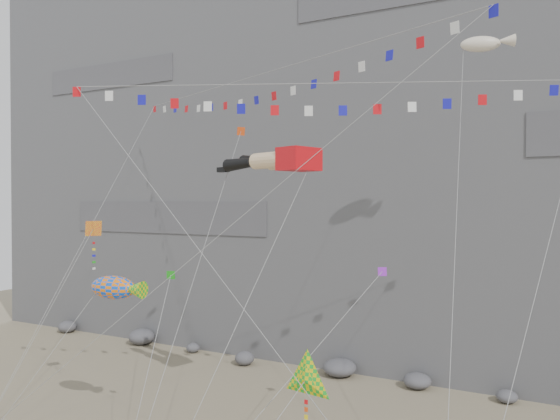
# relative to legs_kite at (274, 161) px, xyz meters

# --- Properties ---
(cliff) EXTENTS (80.00, 28.00, 50.00)m
(cliff) POSITION_rel_legs_kite_xyz_m (-0.45, 26.49, 9.16)
(cliff) COLOR slate
(cliff) RESTS_ON ground
(talus_boulders) EXTENTS (60.00, 3.00, 1.20)m
(talus_boulders) POSITION_rel_legs_kite_xyz_m (-0.45, 11.49, -15.24)
(talus_boulders) COLOR #5E5E63
(talus_boulders) RESTS_ON ground
(legs_kite) EXTENTS (7.36, 15.20, 20.10)m
(legs_kite) POSITION_rel_legs_kite_xyz_m (0.00, 0.00, 0.00)
(legs_kite) COLOR red
(legs_kite) RESTS_ON ground
(flag_banner_upper) EXTENTS (29.98, 18.93, 27.87)m
(flag_banner_upper) POSITION_rel_legs_kite_xyz_m (-2.87, 3.98, 6.20)
(flag_banner_upper) COLOR red
(flag_banner_upper) RESTS_ON ground
(flag_banner_lower) EXTENTS (25.20, 13.81, 22.99)m
(flag_banner_lower) POSITION_rel_legs_kite_xyz_m (3.47, -0.58, 4.01)
(flag_banner_lower) COLOR red
(flag_banner_lower) RESTS_ON ground
(harlequin_kite) EXTENTS (4.79, 6.06, 13.35)m
(harlequin_kite) POSITION_rel_legs_kite_xyz_m (-10.50, -3.75, -4.00)
(harlequin_kite) COLOR red
(harlequin_kite) RESTS_ON ground
(fish_windsock) EXTENTS (7.21, 5.61, 10.99)m
(fish_windsock) POSITION_rel_legs_kite_xyz_m (-8.02, -4.62, -7.27)
(fish_windsock) COLOR orange
(fish_windsock) RESTS_ON ground
(delta_kite) EXTENTS (4.34, 6.45, 9.02)m
(delta_kite) POSITION_rel_legs_kite_xyz_m (5.47, -7.40, -9.71)
(delta_kite) COLOR yellow
(delta_kite) RESTS_ON ground
(blimp_windsock) EXTENTS (3.66, 15.66, 27.05)m
(blimp_windsock) POSITION_rel_legs_kite_xyz_m (10.40, 6.41, 6.91)
(blimp_windsock) COLOR beige
(blimp_windsock) RESTS_ON ground
(small_kite_a) EXTENTS (4.32, 16.35, 24.25)m
(small_kite_a) POSITION_rel_legs_kite_xyz_m (-4.28, 3.08, 2.03)
(small_kite_a) COLOR #E64713
(small_kite_a) RESTS_ON ground
(small_kite_b) EXTENTS (6.45, 11.98, 16.06)m
(small_kite_b) POSITION_rel_legs_kite_xyz_m (6.13, 0.36, -6.30)
(small_kite_b) COLOR purple
(small_kite_b) RESTS_ON ground
(small_kite_c) EXTENTS (3.59, 8.27, 12.66)m
(small_kite_c) POSITION_rel_legs_kite_xyz_m (-3.48, -5.14, -6.44)
(small_kite_c) COLOR #189617
(small_kite_c) RESTS_ON ground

